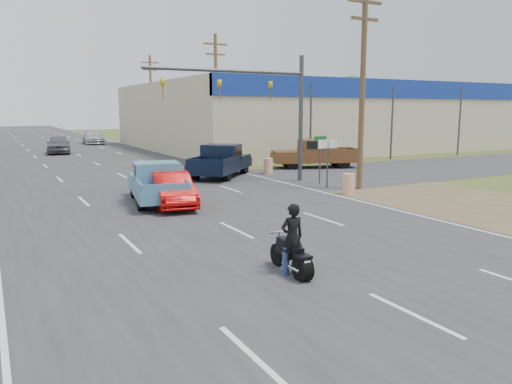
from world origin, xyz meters
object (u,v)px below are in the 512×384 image
blue_pickup (157,182)px  distant_car_grey (58,144)px  navy_pickup (222,160)px  distant_car_silver (93,137)px  brown_pickup (313,154)px  motorcycle (293,258)px  red_convertible (171,190)px  rider (292,241)px

blue_pickup → distant_car_grey: size_ratio=1.13×
navy_pickup → distant_car_silver: bearing=135.6°
navy_pickup → brown_pickup: brown_pickup is taller
motorcycle → brown_pickup: brown_pickup is taller
brown_pickup → red_convertible: bearing=143.5°
red_convertible → navy_pickup: navy_pickup is taller
rider → distant_car_silver: 51.62m
brown_pickup → distant_car_grey: (-14.23, 20.59, -0.15)m
red_convertible → distant_car_grey: bearing=100.4°
red_convertible → distant_car_silver: (4.49, 41.53, 0.07)m
red_convertible → motorcycle: 9.91m
motorcycle → navy_pickup: (6.08, 17.57, 0.56)m
rider → blue_pickup: bearing=-87.4°
red_convertible → distant_car_silver: size_ratio=0.80×
navy_pickup → distant_car_grey: bearing=150.3°
blue_pickup → rider: bearing=-80.5°
red_convertible → brown_pickup: 16.08m
motorcycle → brown_pickup: bearing=56.8°
rider → motorcycle: bearing=90.0°
navy_pickup → distant_car_silver: (-1.31, 33.87, -0.21)m
red_convertible → distant_car_silver: 41.77m
rider → navy_pickup: navy_pickup is taller
blue_pickup → distant_car_grey: bearing=100.9°
distant_car_grey → rider: bearing=-82.1°
blue_pickup → distant_car_grey: (-0.61, 28.30, -0.05)m
blue_pickup → navy_pickup: size_ratio=0.96×
rider → distant_car_silver: (4.77, 51.40, -0.06)m
blue_pickup → brown_pickup: size_ratio=0.88×
red_convertible → blue_pickup: 1.25m
rider → brown_pickup: brown_pickup is taller
navy_pickup → rider: bearing=-65.7°
red_convertible → distant_car_grey: (-0.85, 29.51, 0.13)m
motorcycle → blue_pickup: size_ratio=0.34×
rider → distant_car_grey: size_ratio=0.34×
rider → blue_pickup: size_ratio=0.30×
motorcycle → distant_car_grey: (-0.57, 39.42, 0.42)m
rider → blue_pickup: blue_pickup is taller
blue_pickup → distant_car_silver: blue_pickup is taller
motorcycle → blue_pickup: blue_pickup is taller
navy_pickup → blue_pickup: bearing=-89.8°
red_convertible → motorcycle: bearing=-82.8°
red_convertible → navy_pickup: 9.62m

